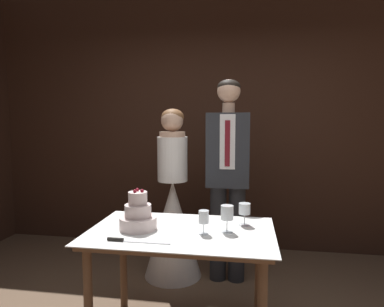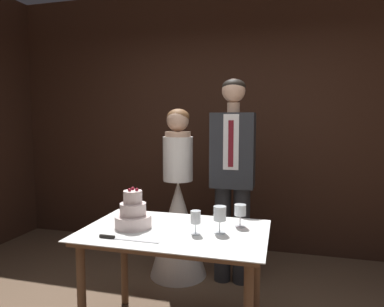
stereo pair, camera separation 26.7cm
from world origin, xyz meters
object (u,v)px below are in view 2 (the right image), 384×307
(tiered_cake, at_px, (133,214))
(wine_glass_middle, at_px, (220,215))
(wine_glass_far, at_px, (240,211))
(bride, at_px, (178,215))
(cake_knife, at_px, (117,238))
(wine_glass_near, at_px, (196,218))
(groom, at_px, (233,172))
(cake_table, at_px, (175,244))

(tiered_cake, relative_size, wine_glass_middle, 1.55)
(wine_glass_far, xyz_separation_m, bride, (-0.67, 0.72, -0.28))
(cake_knife, bearing_deg, wine_glass_middle, 24.67)
(bride, bearing_deg, wine_glass_near, -66.45)
(tiered_cake, relative_size, wine_glass_far, 1.77)
(tiered_cake, distance_m, wine_glass_middle, 0.60)
(groom, bearing_deg, wine_glass_middle, -87.00)
(tiered_cake, height_order, wine_glass_middle, tiered_cake)
(cake_knife, relative_size, wine_glass_near, 2.55)
(cake_table, relative_size, bride, 0.78)
(tiered_cake, xyz_separation_m, bride, (0.03, 0.92, -0.26))
(tiered_cake, relative_size, cake_knife, 0.70)
(cake_table, distance_m, bride, 0.94)
(wine_glass_near, xyz_separation_m, groom, (0.10, 0.95, 0.16))
(cake_table, relative_size, wine_glass_far, 7.90)
(wine_glass_middle, xyz_separation_m, bride, (-0.56, 0.89, -0.29))
(cake_knife, relative_size, wine_glass_middle, 2.21)
(bride, height_order, groom, groom)
(cake_table, bearing_deg, wine_glass_far, 23.45)
(wine_glass_near, bearing_deg, groom, 84.03)
(wine_glass_far, xyz_separation_m, groom, (-0.16, 0.72, 0.16))
(groom, bearing_deg, cake_knife, -115.06)
(wine_glass_near, xyz_separation_m, wine_glass_middle, (0.15, 0.06, 0.01))
(cake_table, bearing_deg, wine_glass_near, -16.97)
(cake_knife, xyz_separation_m, wine_glass_far, (0.70, 0.44, 0.10))
(cake_knife, bearing_deg, tiered_cake, 90.56)
(wine_glass_middle, bearing_deg, cake_table, -177.69)
(cake_knife, relative_size, bride, 0.25)
(cake_knife, xyz_separation_m, wine_glass_middle, (0.59, 0.27, 0.11))
(tiered_cake, bearing_deg, cake_knife, -89.19)
(wine_glass_far, bearing_deg, groom, 102.35)
(wine_glass_middle, distance_m, bride, 1.09)
(cake_knife, bearing_deg, groom, 64.69)
(tiered_cake, bearing_deg, cake_table, 3.91)
(cake_table, xyz_separation_m, bride, (-0.26, 0.90, -0.07))
(cake_table, bearing_deg, wine_glass_middle, 2.31)
(cake_table, relative_size, wine_glass_middle, 6.92)
(wine_glass_middle, distance_m, groom, 0.90)
(wine_glass_far, bearing_deg, cake_table, -156.55)
(cake_knife, height_order, wine_glass_middle, wine_glass_middle)
(cake_knife, bearing_deg, wine_glass_near, 25.47)
(tiered_cake, bearing_deg, wine_glass_near, -3.59)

